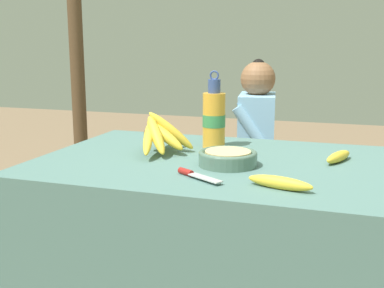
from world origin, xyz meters
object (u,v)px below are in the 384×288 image
(seated_vendor, at_px, (248,140))
(wooden_bench, at_px, (241,185))
(loose_banana_side, at_px, (338,157))
(loose_banana_front, at_px, (280,183))
(banana_bunch_green, at_px, (176,159))
(serving_bowl, at_px, (228,157))
(support_post_near, at_px, (75,16))
(banana_bunch_ripe, at_px, (161,133))
(water_bottle, at_px, (214,119))
(knife, at_px, (193,174))

(seated_vendor, bearing_deg, wooden_bench, -46.86)
(loose_banana_side, height_order, seated_vendor, seated_vendor)
(loose_banana_front, xyz_separation_m, banana_bunch_green, (-0.84, 1.44, -0.32))
(serving_bowl, distance_m, loose_banana_front, 0.29)
(loose_banana_front, relative_size, banana_bunch_green, 0.68)
(serving_bowl, bearing_deg, loose_banana_front, -46.15)
(banana_bunch_green, height_order, support_post_near, support_post_near)
(banana_bunch_ripe, xyz_separation_m, banana_bunch_green, (-0.35, 1.12, -0.38))
(seated_vendor, height_order, banana_bunch_green, seated_vendor)
(banana_bunch_green, bearing_deg, serving_bowl, -62.60)
(water_bottle, xyz_separation_m, knife, (0.06, -0.43, -0.11))
(serving_bowl, bearing_deg, loose_banana_side, 25.85)
(water_bottle, relative_size, loose_banana_front, 1.53)
(water_bottle, height_order, wooden_bench, water_bottle)
(loose_banana_side, bearing_deg, water_bottle, 169.26)
(wooden_bench, xyz_separation_m, support_post_near, (-1.28, 0.31, 1.03))
(knife, distance_m, wooden_bench, 1.48)
(water_bottle, relative_size, seated_vendor, 0.27)
(wooden_bench, bearing_deg, seated_vendor, -38.19)
(wooden_bench, relative_size, support_post_near, 0.59)
(loose_banana_side, distance_m, support_post_near, 2.37)
(loose_banana_side, xyz_separation_m, knife, (-0.41, -0.34, -0.01))
(support_post_near, bearing_deg, wooden_bench, -13.47)
(seated_vendor, bearing_deg, loose_banana_side, 108.46)
(water_bottle, height_order, loose_banana_front, water_bottle)
(wooden_bench, distance_m, support_post_near, 1.67)
(serving_bowl, xyz_separation_m, banana_bunch_green, (-0.64, 1.23, -0.33))
(water_bottle, distance_m, loose_banana_front, 0.58)
(banana_bunch_ripe, xyz_separation_m, loose_banana_side, (0.63, 0.06, -0.06))
(banana_bunch_green, distance_m, support_post_near, 1.28)
(seated_vendor, height_order, support_post_near, support_post_near)
(knife, distance_m, support_post_near, 2.31)
(water_bottle, xyz_separation_m, support_post_near, (-1.38, 1.28, 0.48))
(serving_bowl, bearing_deg, wooden_bench, 100.34)
(wooden_bench, distance_m, seated_vendor, 0.29)
(serving_bowl, height_order, seated_vendor, seated_vendor)
(wooden_bench, relative_size, seated_vendor, 1.47)
(banana_bunch_ripe, height_order, seated_vendor, seated_vendor)
(banana_bunch_green, xyz_separation_m, support_post_near, (-0.87, 0.30, 0.90))
(banana_bunch_ripe, distance_m, serving_bowl, 0.31)
(banana_bunch_green, bearing_deg, water_bottle, -62.07)
(serving_bowl, height_order, wooden_bench, serving_bowl)
(banana_bunch_ripe, xyz_separation_m, knife, (0.22, -0.29, -0.06))
(loose_banana_side, relative_size, seated_vendor, 0.15)
(seated_vendor, bearing_deg, banana_bunch_green, -13.84)
(support_post_near, bearing_deg, loose_banana_front, -45.65)
(wooden_bench, relative_size, banana_bunch_green, 5.67)
(water_bottle, relative_size, knife, 1.80)
(serving_bowl, xyz_separation_m, loose_banana_side, (0.35, 0.17, -0.01))
(loose_banana_front, bearing_deg, serving_bowl, 133.85)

